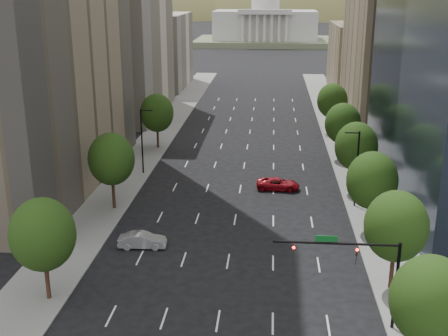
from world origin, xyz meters
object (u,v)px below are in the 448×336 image
(traffic_signal, at_px, (363,265))
(car_silver, at_px, (142,240))
(car_red_far, at_px, (278,184))
(capitol, at_px, (265,25))

(traffic_signal, xyz_separation_m, car_silver, (-19.07, 12.24, -4.40))
(car_red_far, bearing_deg, car_silver, 146.65)
(traffic_signal, height_order, car_red_far, traffic_signal)
(capitol, height_order, car_silver, capitol)
(traffic_signal, bearing_deg, capitol, 92.74)
(capitol, relative_size, car_red_far, 11.19)
(traffic_signal, relative_size, capitol, 0.15)
(traffic_signal, distance_m, car_red_far, 31.07)
(car_red_far, bearing_deg, traffic_signal, -166.01)
(capitol, height_order, car_red_far, capitol)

